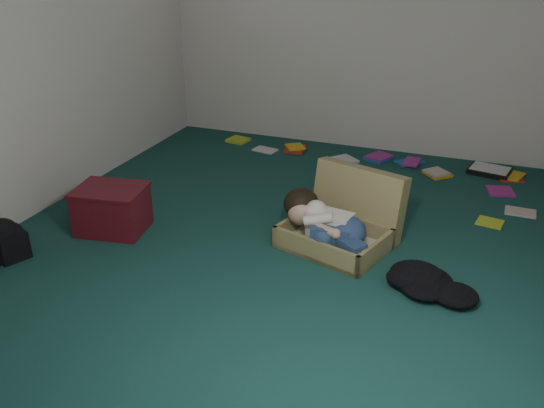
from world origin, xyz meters
The scene contains 11 objects.
floor centered at (0.00, 0.00, 0.00)m, with size 4.50×4.50×0.00m, color #16413C.
wall_back centered at (0.00, 2.25, 1.30)m, with size 4.50×4.50×0.00m, color silver.
wall_front centered at (0.00, -2.25, 1.30)m, with size 4.50×4.50×0.00m, color silver.
wall_left centered at (-2.00, 0.00, 1.30)m, with size 4.50×4.50×0.00m, color silver.
suitcase centered at (0.46, 0.14, 0.16)m, with size 0.89×0.88×0.53m.
person centered at (0.36, -0.02, 0.20)m, with size 0.72×0.54×0.33m.
maroon_bin centered at (-1.23, -0.32, 0.18)m, with size 0.57×0.48×0.35m.
backpack centered at (-1.70, -0.92, 0.11)m, with size 0.36×0.29×0.22m, color black, non-canonical shape.
clothing_pile centered at (1.15, -0.27, 0.07)m, with size 0.47×0.38×0.15m, color black, non-canonical shape.
paper_tray centered at (1.43, 1.95, 0.03)m, with size 0.43×0.35×0.05m.
book_scatter centered at (0.60, 1.69, 0.01)m, with size 3.11×1.40×0.02m.
Camera 1 is at (1.31, -3.57, 2.06)m, focal length 38.00 mm.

